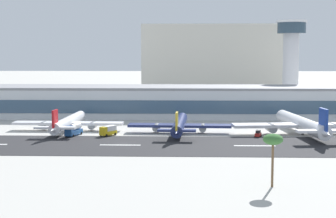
# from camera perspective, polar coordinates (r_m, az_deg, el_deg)

# --- Properties ---
(ground_plane) EXTENTS (1400.00, 1400.00, 0.00)m
(ground_plane) POSITION_cam_1_polar(r_m,az_deg,el_deg) (154.89, -5.00, -3.86)
(ground_plane) COLOR #B2AFA8
(runway_strip) EXTENTS (800.00, 33.79, 0.08)m
(runway_strip) POSITION_cam_1_polar(r_m,az_deg,el_deg) (152.78, -5.09, -3.98)
(runway_strip) COLOR #262628
(runway_strip) RESTS_ON ground_plane
(runway_centreline_dash_4) EXTENTS (12.00, 1.20, 0.01)m
(runway_centreline_dash_4) POSITION_cam_1_polar(r_m,az_deg,el_deg) (152.84, -5.29, -3.96)
(runway_centreline_dash_4) COLOR white
(runway_centreline_dash_4) RESTS_ON runway_strip
(runway_centreline_dash_5) EXTENTS (12.00, 1.20, 0.01)m
(runway_centreline_dash_5) POSITION_cam_1_polar(r_m,az_deg,el_deg) (153.00, 9.51, -4.01)
(runway_centreline_dash_5) COLOR white
(runway_centreline_dash_5) RESTS_ON runway_strip
(terminal_building) EXTENTS (184.62, 29.45, 12.97)m
(terminal_building) POSITION_cam_1_polar(r_m,az_deg,el_deg) (223.58, 0.88, 0.86)
(terminal_building) COLOR silver
(terminal_building) RESTS_ON ground_plane
(control_tower) EXTENTS (15.32, 15.32, 43.74)m
(control_tower) POSITION_cam_1_polar(r_m,az_deg,el_deg) (270.70, 13.37, 5.86)
(control_tower) COLOR silver
(control_tower) RESTS_ON ground_plane
(distant_hotel_block) EXTENTS (90.17, 30.64, 44.65)m
(distant_hotel_block) POSITION_cam_1_polar(r_m,az_deg,el_deg) (322.91, 5.30, 5.22)
(distant_hotel_block) COLOR beige
(distant_hotel_block) RESTS_ON ground_plane
(airliner_red_tail_gate_0) EXTENTS (38.63, 43.28, 9.03)m
(airliner_red_tail_gate_0) POSITION_cam_1_polar(r_m,az_deg,el_deg) (183.91, -10.99, -1.48)
(airliner_red_tail_gate_0) COLOR white
(airliner_red_tail_gate_0) RESTS_ON ground_plane
(airliner_gold_tail_gate_1) EXTENTS (35.06, 42.74, 8.92)m
(airliner_gold_tail_gate_1) POSITION_cam_1_polar(r_m,az_deg,el_deg) (174.71, 1.27, -1.77)
(airliner_gold_tail_gate_1) COLOR navy
(airliner_gold_tail_gate_1) RESTS_ON ground_plane
(airliner_navy_tail_gate_2) EXTENTS (46.93, 50.92, 10.64)m
(airliner_navy_tail_gate_2) POSITION_cam_1_polar(r_m,az_deg,el_deg) (177.70, 14.60, -1.66)
(airliner_navy_tail_gate_2) COLOR white
(airliner_navy_tail_gate_2) RESTS_ON ground_plane
(service_box_truck_0) EXTENTS (5.37, 6.31, 3.25)m
(service_box_truck_0) POSITION_cam_1_polar(r_m,az_deg,el_deg) (170.59, -6.61, -2.36)
(service_box_truck_0) COLOR gold
(service_box_truck_0) RESTS_ON ground_plane
(service_fuel_truck_1) EXTENTS (4.57, 8.88, 3.95)m
(service_fuel_truck_1) POSITION_cam_1_polar(r_m,az_deg,el_deg) (172.49, -10.34, -2.24)
(service_fuel_truck_1) COLOR #23569E
(service_fuel_truck_1) RESTS_ON ground_plane
(service_baggage_tug_2) EXTENTS (2.73, 3.55, 2.20)m
(service_baggage_tug_2) POSITION_cam_1_polar(r_m,az_deg,el_deg) (169.68, 9.88, -2.71)
(service_baggage_tug_2) COLOR #B2231E
(service_baggage_tug_2) RESTS_ON ground_plane
(palm_tree_1) EXTENTS (4.03, 4.03, 10.79)m
(palm_tree_1) POSITION_cam_1_polar(r_m,az_deg,el_deg) (105.19, 11.48, -3.44)
(palm_tree_1) COLOR brown
(palm_tree_1) RESTS_ON ground_plane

